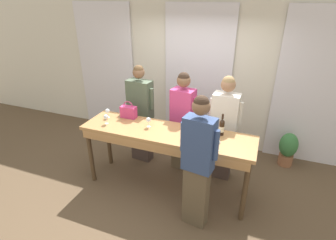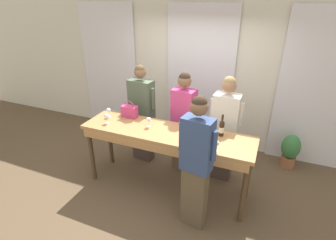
{
  "view_description": "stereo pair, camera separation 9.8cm",
  "coord_description": "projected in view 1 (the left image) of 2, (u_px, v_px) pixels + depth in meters",
  "views": [
    {
      "loc": [
        1.22,
        -3.12,
        2.79
      ],
      "look_at": [
        0.0,
        0.07,
        1.16
      ],
      "focal_mm": 28.0,
      "sensor_mm": 36.0,
      "label": 1
    },
    {
      "loc": [
        1.31,
        -3.08,
        2.79
      ],
      "look_at": [
        0.0,
        0.07,
        1.16
      ],
      "focal_mm": 28.0,
      "sensor_mm": 36.0,
      "label": 2
    }
  ],
  "objects": [
    {
      "name": "wall_back",
      "position": [
        198.0,
        75.0,
        5.06
      ],
      "size": [
        12.0,
        0.06,
        2.8
      ],
      "color": "silver",
      "rests_on": "ground_plane"
    },
    {
      "name": "guest_olive_jacket",
      "position": [
        141.0,
        114.0,
        4.58
      ],
      "size": [
        0.54,
        0.27,
        1.78
      ],
      "color": "#473833",
      "rests_on": "ground_plane"
    },
    {
      "name": "guest_cream_sweater",
      "position": [
        224.0,
        128.0,
        4.12
      ],
      "size": [
        0.51,
        0.27,
        1.75
      ],
      "color": "#473833",
      "rests_on": "ground_plane"
    },
    {
      "name": "curtain_panel_left",
      "position": [
        106.0,
        69.0,
        5.68
      ],
      "size": [
        1.3,
        0.03,
        2.69
      ],
      "color": "white",
      "rests_on": "ground_plane"
    },
    {
      "name": "handbag",
      "position": [
        129.0,
        112.0,
        4.17
      ],
      "size": [
        0.25,
        0.12,
        0.28
      ],
      "color": "#C63870",
      "rests_on": "tasting_bar"
    },
    {
      "name": "guest_pink_top",
      "position": [
        183.0,
        121.0,
        4.34
      ],
      "size": [
        0.48,
        0.29,
        1.73
      ],
      "color": "brown",
      "rests_on": "ground_plane"
    },
    {
      "name": "wine_glass_front_mid",
      "position": [
        213.0,
        134.0,
        3.49
      ],
      "size": [
        0.07,
        0.07,
        0.15
      ],
      "color": "white",
      "rests_on": "tasting_bar"
    },
    {
      "name": "curtain_panel_center",
      "position": [
        197.0,
        79.0,
        5.03
      ],
      "size": [
        1.3,
        0.03,
        2.69
      ],
      "color": "white",
      "rests_on": "ground_plane"
    },
    {
      "name": "tasting_bar",
      "position": [
        166.0,
        139.0,
        3.82
      ],
      "size": [
        2.54,
        0.67,
        1.01
      ],
      "color": "#B27F4C",
      "rests_on": "ground_plane"
    },
    {
      "name": "wine_bottle",
      "position": [
        222.0,
        127.0,
        3.64
      ],
      "size": [
        0.07,
        0.07,
        0.32
      ],
      "color": "black",
      "rests_on": "tasting_bar"
    },
    {
      "name": "potted_plant",
      "position": [
        288.0,
        148.0,
        4.64
      ],
      "size": [
        0.31,
        0.31,
        0.63
      ],
      "color": "#935B3D",
      "rests_on": "ground_plane"
    },
    {
      "name": "wine_glass_front_left",
      "position": [
        218.0,
        143.0,
        3.27
      ],
      "size": [
        0.07,
        0.07,
        0.15
      ],
      "color": "white",
      "rests_on": "tasting_bar"
    },
    {
      "name": "wine_glass_center_mid",
      "position": [
        107.0,
        111.0,
        4.17
      ],
      "size": [
        0.07,
        0.07,
        0.15
      ],
      "color": "white",
      "rests_on": "tasting_bar"
    },
    {
      "name": "host_pouring",
      "position": [
        198.0,
        162.0,
        3.17
      ],
      "size": [
        0.48,
        0.25,
        1.82
      ],
      "color": "brown",
      "rests_on": "ground_plane"
    },
    {
      "name": "wine_glass_front_right",
      "position": [
        199.0,
        135.0,
        3.46
      ],
      "size": [
        0.07,
        0.07,
        0.15
      ],
      "color": "white",
      "rests_on": "tasting_bar"
    },
    {
      "name": "wine_glass_center_right",
      "position": [
        148.0,
        120.0,
        3.87
      ],
      "size": [
        0.07,
        0.07,
        0.15
      ],
      "color": "white",
      "rests_on": "tasting_bar"
    },
    {
      "name": "wine_glass_center_left",
      "position": [
        106.0,
        117.0,
        3.96
      ],
      "size": [
        0.07,
        0.07,
        0.15
      ],
      "color": "white",
      "rests_on": "tasting_bar"
    },
    {
      "name": "curtain_panel_right",
      "position": [
        315.0,
        91.0,
        4.37
      ],
      "size": [
        1.3,
        0.03,
        2.69
      ],
      "color": "white",
      "rests_on": "ground_plane"
    },
    {
      "name": "ground_plane",
      "position": [
        167.0,
        187.0,
        4.22
      ],
      "size": [
        18.0,
        18.0,
        0.0
      ],
      "primitive_type": "plane",
      "color": "brown"
    }
  ]
}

